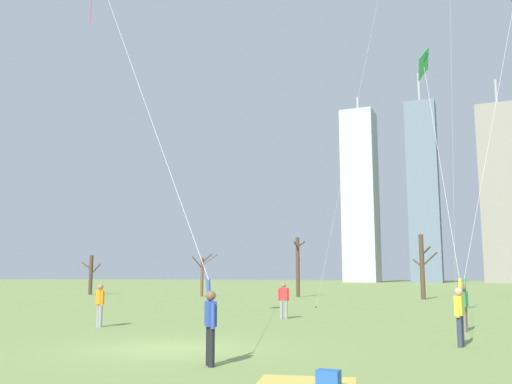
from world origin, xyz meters
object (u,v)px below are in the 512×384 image
object	(u,v)px
kite_flyer_midfield_left_red	(178,221)
bare_tree_left_of_center	(203,274)
kite_flyer_midfield_right_green	(446,221)
bare_tree_far_right_edge	(422,266)
bare_tree_leftmost	(298,265)
bare_tree_rightmost	(91,274)
bystander_strolling_midfield	(100,303)
bystander_watching_nearby	(284,298)
kite_flyer_far_back_blue	(477,226)
picnic_spot	(319,381)

from	to	relation	value
kite_flyer_midfield_left_red	bare_tree_left_of_center	bearing A→B (deg)	117.29
kite_flyer_midfield_right_green	bare_tree_far_right_edge	world-z (taller)	kite_flyer_midfield_right_green
bare_tree_far_right_edge	bare_tree_leftmost	world-z (taller)	bare_tree_leftmost
bare_tree_far_right_edge	bare_tree_rightmost	bearing A→B (deg)	-177.22
bystander_strolling_midfield	bystander_watching_nearby	bearing A→B (deg)	51.44
bystander_watching_nearby	kite_flyer_midfield_left_red	bearing A→B (deg)	-82.52
kite_flyer_midfield_right_green	bare_tree_leftmost	bearing A→B (deg)	116.71
kite_flyer_far_back_blue	bystander_strolling_midfield	world-z (taller)	kite_flyer_far_back_blue
kite_flyer_midfield_left_red	bystander_strolling_midfield	bearing A→B (deg)	140.12
bare_tree_leftmost	kite_flyer_midfield_right_green	bearing A→B (deg)	-63.29
kite_flyer_midfield_right_green	bare_tree_rightmost	distance (m)	45.19
kite_flyer_midfield_right_green	bystander_strolling_midfield	bearing A→B (deg)	-175.30
bare_tree_left_of_center	kite_flyer_midfield_right_green	bearing A→B (deg)	-49.32
kite_flyer_far_back_blue	picnic_spot	bearing A→B (deg)	-102.04
kite_flyer_midfield_right_green	bare_tree_leftmost	distance (m)	33.32
bare_tree_rightmost	bare_tree_leftmost	world-z (taller)	bare_tree_leftmost
kite_flyer_midfield_right_green	bystander_strolling_midfield	world-z (taller)	kite_flyer_midfield_right_green
bare_tree_left_of_center	bare_tree_far_right_edge	distance (m)	19.65
kite_flyer_midfield_left_red	bare_tree_leftmost	xyz separation A→B (m)	(-9.02, 36.43, -0.46)
bystander_strolling_midfield	bare_tree_left_of_center	bearing A→B (deg)	110.84
bystander_strolling_midfield	kite_flyer_midfield_right_green	bearing A→B (deg)	4.70
kite_flyer_midfield_right_green	kite_flyer_far_back_blue	size ratio (longest dim) A/B	0.77
kite_flyer_midfield_right_green	bystander_watching_nearby	bearing A→B (deg)	144.27
bystander_watching_nearby	bare_tree_far_right_edge	xyz separation A→B (m)	(3.65, 23.21, 1.79)
kite_flyer_midfield_left_red	bare_tree_left_of_center	xyz separation A→B (m)	(-17.54, 34.00, -1.23)
picnic_spot	bare_tree_left_of_center	world-z (taller)	bare_tree_left_of_center
bare_tree_left_of_center	bare_tree_far_right_edge	size ratio (longest dim) A/B	0.76
kite_flyer_far_back_blue	bare_tree_far_right_edge	bearing A→B (deg)	100.64
bystander_watching_nearby	bare_tree_rightmost	size ratio (longest dim) A/B	0.41
bare_tree_far_right_edge	kite_flyer_midfield_left_red	bearing A→B (deg)	-93.34
kite_flyer_midfield_right_green	bare_tree_rightmost	xyz separation A→B (m)	(-36.16, 27.06, -1.59)
picnic_spot	kite_flyer_midfield_left_red	bearing A→B (deg)	153.84
bystander_watching_nearby	bystander_strolling_midfield	xyz separation A→B (m)	(-5.15, -6.46, 0.00)
bare_tree_leftmost	bare_tree_far_right_edge	bearing A→B (deg)	-5.81
bystander_strolling_midfield	bare_tree_leftmost	xyz separation A→B (m)	(-2.28, 30.80, 1.94)
bare_tree_left_of_center	bare_tree_leftmost	distance (m)	8.89
bystander_watching_nearby	bare_tree_left_of_center	size ratio (longest dim) A/B	0.41
bystander_strolling_midfield	bare_tree_far_right_edge	bearing A→B (deg)	73.48
kite_flyer_far_back_blue	bystander_strolling_midfield	distance (m)	14.53
kite_flyer_midfield_right_green	bystander_watching_nearby	size ratio (longest dim) A/B	7.33
kite_flyer_far_back_blue	bystander_strolling_midfield	size ratio (longest dim) A/B	9.51
bare_tree_left_of_center	bare_tree_leftmost	xyz separation A→B (m)	(8.51, 2.43, 0.77)
picnic_spot	bare_tree_rightmost	bearing A→B (deg)	133.87
kite_flyer_midfield_right_green	kite_flyer_far_back_blue	xyz separation A→B (m)	(0.85, 3.39, 0.08)
bystander_strolling_midfield	picnic_spot	world-z (taller)	bystander_strolling_midfield
kite_flyer_midfield_right_green	bystander_strolling_midfield	xyz separation A→B (m)	(-12.69, -1.04, -2.77)
kite_flyer_midfield_left_red	bare_tree_rightmost	distance (m)	45.30
bystander_watching_nearby	bare_tree_rightmost	xyz separation A→B (m)	(-28.62, 21.64, 1.18)
bare_tree_left_of_center	bare_tree_leftmost	size ratio (longest dim) A/B	0.74
bystander_strolling_midfield	picnic_spot	distance (m)	13.41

